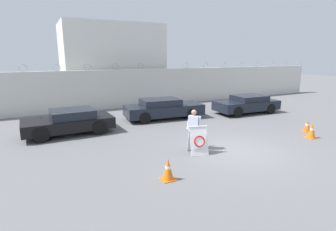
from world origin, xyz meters
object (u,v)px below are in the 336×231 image
(traffic_cone_near, at_px, (312,130))
(parked_car_rear_sedan, at_px, (163,108))
(security_guard, at_px, (194,128))
(traffic_cone_far, at_px, (168,169))
(traffic_cone_mid, at_px, (307,126))
(parked_car_far_side, at_px, (247,104))
(parked_car_front_coupe, at_px, (70,121))
(barricade_sign, at_px, (198,140))

(traffic_cone_near, distance_m, parked_car_rear_sedan, 8.13)
(security_guard, relative_size, traffic_cone_far, 2.35)
(traffic_cone_near, bearing_deg, parked_car_rear_sedan, 124.14)
(traffic_cone_mid, bearing_deg, traffic_cone_far, -169.63)
(parked_car_rear_sedan, relative_size, parked_car_far_side, 1.10)
(parked_car_front_coupe, bearing_deg, barricade_sign, 126.84)
(security_guard, relative_size, parked_car_rear_sedan, 0.34)
(barricade_sign, bearing_deg, parked_car_far_side, 50.15)
(parked_car_far_side, bearing_deg, parked_car_front_coupe, 2.03)
(barricade_sign, distance_m, parked_car_rear_sedan, 6.21)
(parked_car_rear_sedan, bearing_deg, traffic_cone_near, -51.07)
(traffic_cone_far, xyz_separation_m, parked_car_far_side, (9.25, 6.55, 0.27))
(traffic_cone_near, bearing_deg, traffic_cone_far, -173.96)
(parked_car_far_side, bearing_deg, traffic_cone_near, 80.21)
(security_guard, distance_m, traffic_cone_near, 5.94)
(barricade_sign, xyz_separation_m, traffic_cone_far, (-2.08, -1.51, -0.20))
(security_guard, height_order, traffic_cone_far, security_guard)
(traffic_cone_near, distance_m, parked_car_front_coupe, 11.69)
(traffic_cone_near, xyz_separation_m, parked_car_rear_sedan, (-4.56, 6.72, 0.27))
(traffic_cone_mid, bearing_deg, security_guard, 175.99)
(traffic_cone_near, xyz_separation_m, parked_car_front_coupe, (-10.13, 5.83, 0.25))
(traffic_cone_far, height_order, parked_car_far_side, parked_car_far_side)
(security_guard, xyz_separation_m, traffic_cone_far, (-2.19, -2.05, -0.57))
(barricade_sign, relative_size, traffic_cone_mid, 1.66)
(traffic_cone_mid, distance_m, parked_car_rear_sedan, 7.97)
(barricade_sign, relative_size, security_guard, 0.67)
(traffic_cone_near, bearing_deg, parked_car_front_coupe, 150.08)
(parked_car_far_side, bearing_deg, traffic_cone_mid, 86.35)
(security_guard, height_order, parked_car_rear_sedan, security_guard)
(parked_car_rear_sedan, distance_m, parked_car_far_side, 5.91)
(traffic_cone_far, height_order, parked_car_rear_sedan, parked_car_rear_sedan)
(traffic_cone_far, xyz_separation_m, parked_car_front_coupe, (-2.15, 6.68, 0.27))
(barricade_sign, bearing_deg, traffic_cone_far, -128.91)
(traffic_cone_mid, relative_size, parked_car_rear_sedan, 0.14)
(traffic_cone_mid, relative_size, traffic_cone_far, 0.95)
(traffic_cone_mid, relative_size, parked_car_front_coupe, 0.16)
(traffic_cone_mid, distance_m, parked_car_front_coupe, 11.98)
(traffic_cone_far, relative_size, parked_car_front_coupe, 0.17)
(parked_car_front_coupe, distance_m, parked_car_far_side, 11.39)
(barricade_sign, bearing_deg, security_guard, 92.79)
(parked_car_front_coupe, distance_m, parked_car_rear_sedan, 5.64)
(traffic_cone_near, bearing_deg, barricade_sign, 173.58)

